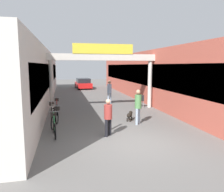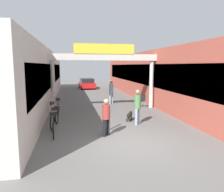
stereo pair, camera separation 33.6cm
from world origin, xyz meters
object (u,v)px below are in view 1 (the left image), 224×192
Objects in this scene: pedestrian_carrying_crate at (109,90)px; parked_car_red at (83,84)px; bicycle_black_second at (55,118)px; bollard_post_metal at (110,119)px; pedestrian_with_dog at (138,104)px; bicycle_red_farthest at (57,107)px; dog_on_leash at (130,115)px; bicycle_silver_third at (53,112)px; pedestrian_companion at (108,115)px; cafe_chair_black_nearer at (141,100)px; bicycle_green_nearest at (54,125)px.

pedestrian_carrying_crate is 0.44× the size of parked_car_red.
bollard_post_metal reaches higher than bicycle_black_second.
parked_car_red is (-1.00, 11.85, -0.41)m from pedestrian_carrying_crate.
pedestrian_with_dog is 1.05× the size of bicycle_red_farthest.
dog_on_leash is 0.41× the size of bicycle_black_second.
pedestrian_companion is at bearing -54.87° from bicycle_silver_third.
cafe_chair_black_nearer is at bearing -44.72° from pedestrian_carrying_crate.
pedestrian_carrying_crate reaches higher than bollard_post_metal.
bicycle_silver_third and bicycle_red_farthest have the same top height.
cafe_chair_black_nearer is (6.00, 2.40, 0.10)m from bicycle_silver_third.
pedestrian_carrying_crate is at bearing 77.75° from pedestrian_companion.
bollard_post_metal is (-1.57, -0.66, -0.49)m from pedestrian_with_dog.
bicycle_green_nearest is 19.18m from parked_car_red.
dog_on_leash is at bearing 4.71° from bicycle_black_second.
bicycle_silver_third is (-2.42, 3.44, -0.46)m from pedestrian_companion.
pedestrian_with_dog is 1.12× the size of pedestrian_companion.
bicycle_silver_third is at bearing 136.13° from bollard_post_metal.
bicycle_silver_third is at bearing -133.73° from pedestrian_carrying_crate.
bicycle_red_farthest is at bearing 145.57° from dog_on_leash.
pedestrian_with_dog is 2.39m from pedestrian_companion.
parked_car_red is at bearing 88.03° from pedestrian_companion.
bicycle_black_second is at bearing -124.24° from pedestrian_carrying_crate.
parked_car_red reaches higher than cafe_chair_black_nearer.
dog_on_leash is at bearing -118.45° from cafe_chair_black_nearer.
bicycle_green_nearest is 2.83m from bicycle_silver_third.
bollard_post_metal is (2.52, -4.13, 0.10)m from bicycle_red_farthest.
cafe_chair_black_nearer is at bearing 56.56° from bollard_post_metal.
cafe_chair_black_nearer is 0.22× the size of parked_car_red.
bollard_post_metal reaches higher than dog_on_leash.
bollard_post_metal is (-1.40, -6.88, -0.51)m from pedestrian_carrying_crate.
bicycle_black_second is at bearing 90.22° from bicycle_green_nearest.
pedestrian_with_dog reaches higher than bicycle_red_farthest.
parked_car_red is (-2.91, 13.73, 0.10)m from cafe_chair_black_nearer.
bicycle_green_nearest is (-3.91, -7.11, -0.61)m from pedestrian_carrying_crate.
pedestrian_companion reaches higher than bollard_post_metal.
pedestrian_carrying_crate is 11.90m from parked_car_red.
bicycle_red_farthest is at bearing -144.85° from pedestrian_carrying_crate.
parked_car_red is (0.67, 19.57, -0.26)m from pedestrian_companion.
bollard_post_metal is 0.26× the size of parked_car_red.
bicycle_silver_third is (-4.08, 1.14, 0.13)m from dog_on_leash.
bicycle_green_nearest is 7.82m from cafe_chair_black_nearer.
bicycle_green_nearest reaches higher than dog_on_leash.
pedestrian_with_dog is at bearing -111.77° from cafe_chair_black_nearer.
bicycle_silver_third is 1.88× the size of cafe_chair_black_nearer.
pedestrian_carrying_crate is 7.04m from bollard_post_metal.
pedestrian_with_dog is 18.11m from parked_car_red.
dog_on_leash is 0.77× the size of cafe_chair_black_nearer.
pedestrian_with_dog reaches higher than bollard_post_metal.
pedestrian_carrying_crate is at bearing 89.83° from dog_on_leash.
parked_car_red is (2.91, 17.60, 0.21)m from bicycle_black_second.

